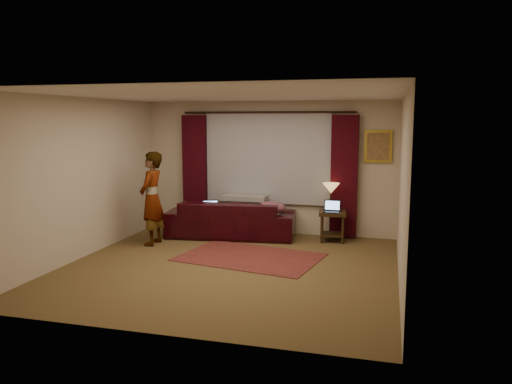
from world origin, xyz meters
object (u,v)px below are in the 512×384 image
laptop_sofa (211,207)px  person (152,199)px  laptop_table (332,207)px  sofa (231,211)px  end_table (332,226)px  tiffany_lamp (331,197)px

laptop_sofa → person: bearing=-166.6°
laptop_table → laptop_sofa: bearing=-173.0°
sofa → person: bearing=32.4°
end_table → sofa: bearing=-176.2°
end_table → laptop_table: laptop_table is taller
laptop_table → tiffany_lamp: bearing=101.4°
sofa → tiffany_lamp: tiffany_lamp is taller
laptop_sofa → laptop_table: 2.25m
sofa → laptop_sofa: sofa is taller
sofa → tiffany_lamp: size_ratio=4.81×
sofa → end_table: 1.94m
laptop_sofa → sofa: bearing=14.0°
tiffany_lamp → person: person is taller
laptop_sofa → laptop_table: size_ratio=1.05×
person → end_table: bearing=105.7°
sofa → laptop_sofa: 0.42m
laptop_sofa → laptop_table: laptop_table is taller
sofa → laptop_table: 1.93m
end_table → person: (-3.11, -1.08, 0.56)m
end_table → laptop_table: size_ratio=1.77×
person → laptop_table: bearing=103.7°
tiffany_lamp → laptop_table: (0.04, -0.23, -0.15)m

